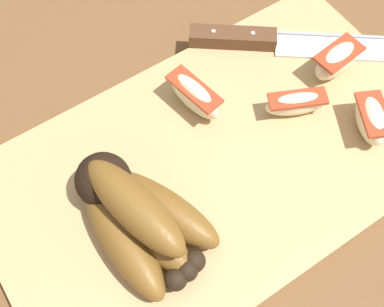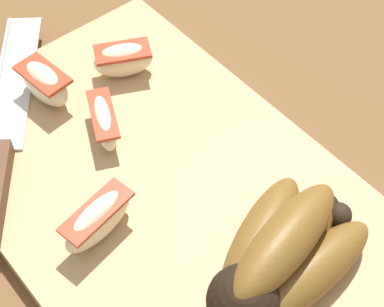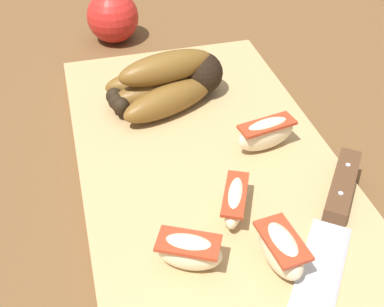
% 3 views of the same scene
% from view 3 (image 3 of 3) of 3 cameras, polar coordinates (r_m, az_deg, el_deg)
% --- Properties ---
extents(ground_plane, '(6.00, 6.00, 0.00)m').
position_cam_3_polar(ground_plane, '(0.57, 2.99, -1.81)').
color(ground_plane, brown).
extents(cutting_board, '(0.47, 0.28, 0.02)m').
position_cam_3_polar(cutting_board, '(0.57, 1.30, -0.36)').
color(cutting_board, tan).
rests_on(cutting_board, ground_plane).
extents(banana_bunch, '(0.11, 0.15, 0.07)m').
position_cam_3_polar(banana_bunch, '(0.63, -2.68, 7.92)').
color(banana_bunch, black).
rests_on(banana_bunch, cutting_board).
extents(chefs_knife, '(0.24, 0.19, 0.02)m').
position_cam_3_polar(chefs_knife, '(0.50, 15.75, -7.28)').
color(chefs_knife, silver).
rests_on(chefs_knife, cutting_board).
extents(apple_wedge_near, '(0.07, 0.05, 0.03)m').
position_cam_3_polar(apple_wedge_near, '(0.48, 4.85, -5.33)').
color(apple_wedge_near, beige).
rests_on(apple_wedge_near, cutting_board).
extents(apple_wedge_middle, '(0.05, 0.06, 0.04)m').
position_cam_3_polar(apple_wedge_middle, '(0.44, -0.40, -10.98)').
color(apple_wedge_middle, beige).
rests_on(apple_wedge_middle, cutting_board).
extents(apple_wedge_far, '(0.06, 0.03, 0.04)m').
position_cam_3_polar(apple_wedge_far, '(0.44, 10.03, -10.64)').
color(apple_wedge_far, beige).
rests_on(apple_wedge_far, cutting_board).
extents(apple_wedge_extra, '(0.03, 0.07, 0.04)m').
position_cam_3_polar(apple_wedge_extra, '(0.56, 8.50, 2.08)').
color(apple_wedge_extra, beige).
rests_on(apple_wedge_extra, cutting_board).
extents(whole_apple, '(0.08, 0.08, 0.09)m').
position_cam_3_polar(whole_apple, '(0.82, -8.94, 15.01)').
color(whole_apple, red).
rests_on(whole_apple, ground_plane).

